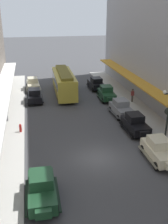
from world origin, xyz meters
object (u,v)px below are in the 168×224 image
at_px(parked_car_1, 35,95).
at_px(parked_car_4, 107,93).
at_px(parked_car_2, 121,108).
at_px(parked_car_7, 159,150).
at_px(pedestrian_2, 6,114).
at_px(pedestrian_0, 5,103).
at_px(pedestrian_1, 132,95).
at_px(parked_car_5, 135,123).
at_px(parked_car_6, 33,84).
at_px(lamp_post_with_clock, 168,114).
at_px(parked_car_0, 96,83).
at_px(fire_hydrant, 20,128).
at_px(parked_car_3, 42,188).
at_px(streetcar, 64,82).

relative_size(parked_car_1, parked_car_4, 0.99).
distance_m(parked_car_1, parked_car_2, 11.69).
relative_size(parked_car_7, pedestrian_2, 2.61).
relative_size(pedestrian_0, pedestrian_1, 1.00).
bearing_deg(parked_car_5, pedestrian_2, 158.04).
bearing_deg(parked_car_6, pedestrian_2, -104.81).
bearing_deg(lamp_post_with_clock, parked_car_0, 95.58).
bearing_deg(parked_car_4, parked_car_2, -89.51).
distance_m(parked_car_0, pedestrian_0, 14.48).
relative_size(parked_car_2, pedestrian_1, 2.58).
bearing_deg(fire_hydrant, parked_car_5, -10.35).
distance_m(parked_car_5, pedestrian_1, 8.86).
height_order(parked_car_6, pedestrian_1, parked_car_6).
relative_size(parked_car_4, parked_car_5, 1.01).
bearing_deg(parked_car_0, lamp_post_with_clock, -84.42).
xyz_separation_m(parked_car_5, pedestrian_0, (-12.99, 8.58, 0.07)).
distance_m(parked_car_4, parked_car_6, 11.57).
xyz_separation_m(parked_car_6, pedestrian_1, (12.43, -8.50, 0.07)).
distance_m(parked_car_1, lamp_post_with_clock, 18.20).
bearing_deg(lamp_post_with_clock, parked_car_3, -154.67).
height_order(parked_car_1, parked_car_3, same).
bearing_deg(lamp_post_with_clock, fire_hydrant, 158.11).
relative_size(parked_car_4, lamp_post_with_clock, 0.83).
bearing_deg(lamp_post_with_clock, parked_car_2, 101.49).
relative_size(parked_car_6, fire_hydrant, 5.26).
bearing_deg(parked_car_1, fire_hydrant, -100.47).
xyz_separation_m(parked_car_4, pedestrian_0, (-13.03, -1.71, 0.07)).
xyz_separation_m(parked_car_0, parked_car_6, (-9.31, 1.53, 0.00)).
relative_size(parked_car_0, pedestrian_0, 2.58).
bearing_deg(parked_car_0, parked_car_2, -88.59).
bearing_deg(parked_car_7, pedestrian_0, 132.87).
relative_size(streetcar, pedestrian_0, 5.78).
relative_size(parked_car_2, parked_car_4, 1.00).
xyz_separation_m(parked_car_0, pedestrian_2, (-12.43, -10.24, 0.05)).
height_order(parked_car_4, parked_car_7, same).
distance_m(parked_car_0, lamp_post_with_clock, 18.61).
bearing_deg(parked_car_6, pedestrian_0, -112.94).
xyz_separation_m(lamp_post_with_clock, pedestrian_0, (-14.62, 11.67, -1.97)).
bearing_deg(pedestrian_0, parked_car_5, -33.45).
xyz_separation_m(parked_car_3, fire_hydrant, (-1.51, 10.44, -0.38)).
bearing_deg(parked_car_5, streetcar, 111.31).
distance_m(parked_car_7, streetcar, 19.52).
bearing_deg(streetcar, parked_car_6, 141.34).
height_order(pedestrian_0, pedestrian_2, pedestrian_0).
bearing_deg(parked_car_4, pedestrian_1, -33.80).
relative_size(parked_car_1, fire_hydrant, 5.20).
height_order(parked_car_5, pedestrian_1, parked_car_5).
distance_m(parked_car_3, parked_car_5, 12.77).
xyz_separation_m(fire_hydrant, pedestrian_0, (-1.87, 6.55, 0.45)).
distance_m(parked_car_2, parked_car_4, 5.84).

